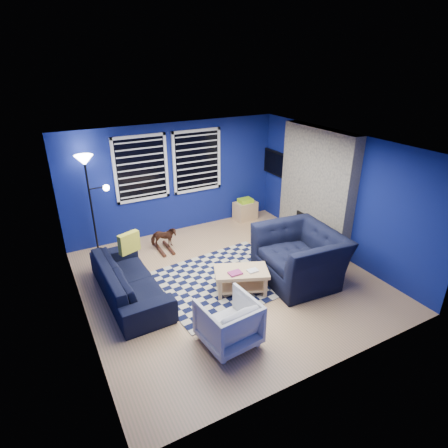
% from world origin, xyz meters
% --- Properties ---
extents(floor, '(5.00, 5.00, 0.00)m').
position_xyz_m(floor, '(0.00, 0.00, 0.00)').
color(floor, tan).
rests_on(floor, ground).
extents(ceiling, '(5.00, 5.00, 0.00)m').
position_xyz_m(ceiling, '(0.00, 0.00, 2.50)').
color(ceiling, white).
rests_on(ceiling, wall_back).
extents(wall_back, '(5.00, 0.00, 5.00)m').
position_xyz_m(wall_back, '(0.00, 2.50, 1.25)').
color(wall_back, navy).
rests_on(wall_back, floor).
extents(wall_left, '(0.00, 5.00, 5.00)m').
position_xyz_m(wall_left, '(-2.50, 0.00, 1.25)').
color(wall_left, navy).
rests_on(wall_left, floor).
extents(wall_right, '(0.00, 5.00, 5.00)m').
position_xyz_m(wall_right, '(2.50, 0.00, 1.25)').
color(wall_right, navy).
rests_on(wall_right, floor).
extents(fireplace, '(0.65, 2.00, 2.50)m').
position_xyz_m(fireplace, '(2.36, 0.50, 1.20)').
color(fireplace, gray).
rests_on(fireplace, floor).
extents(window_left, '(1.17, 0.06, 1.42)m').
position_xyz_m(window_left, '(-0.75, 2.46, 1.60)').
color(window_left, black).
rests_on(window_left, wall_back).
extents(window_right, '(1.17, 0.06, 1.42)m').
position_xyz_m(window_right, '(0.55, 2.46, 1.60)').
color(window_right, black).
rests_on(window_right, wall_back).
extents(tv, '(0.07, 1.00, 0.58)m').
position_xyz_m(tv, '(2.45, 2.00, 1.40)').
color(tv, black).
rests_on(tv, wall_right).
extents(rug, '(2.68, 2.23, 0.02)m').
position_xyz_m(rug, '(-0.06, 0.04, 0.01)').
color(rug, black).
rests_on(rug, floor).
extents(sofa, '(2.20, 0.91, 0.64)m').
position_xyz_m(sofa, '(-1.71, 0.37, 0.32)').
color(sofa, black).
rests_on(sofa, floor).
extents(armchair_big, '(1.56, 1.39, 0.95)m').
position_xyz_m(armchair_big, '(1.17, -0.57, 0.48)').
color(armchair_big, black).
rests_on(armchair_big, floor).
extents(armchair_bent, '(0.83, 0.85, 0.71)m').
position_xyz_m(armchair_bent, '(-0.78, -1.43, 0.35)').
color(armchair_bent, gray).
rests_on(armchair_bent, floor).
extents(rocking_horse, '(0.43, 0.59, 0.46)m').
position_xyz_m(rocking_horse, '(-0.64, 1.65, 0.30)').
color(rocking_horse, '#432515').
rests_on(rocking_horse, floor).
extents(coffee_table, '(1.05, 0.84, 0.46)m').
position_xyz_m(coffee_table, '(0.02, -0.43, 0.32)').
color(coffee_table, tan).
rests_on(coffee_table, rug).
extents(cabinet, '(0.58, 0.42, 0.54)m').
position_xyz_m(cabinet, '(1.73, 2.25, 0.24)').
color(cabinet, tan).
rests_on(cabinet, floor).
extents(floor_lamp, '(0.56, 0.35, 2.07)m').
position_xyz_m(floor_lamp, '(-1.87, 2.25, 1.70)').
color(floor_lamp, black).
rests_on(floor_lamp, floor).
extents(throw_pillow, '(0.40, 0.24, 0.37)m').
position_xyz_m(throw_pillow, '(-1.56, 0.75, 0.82)').
color(throw_pillow, gold).
rests_on(throw_pillow, sofa).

